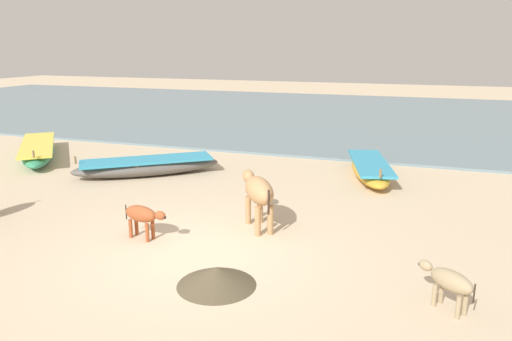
# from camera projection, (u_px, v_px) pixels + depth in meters

# --- Properties ---
(ground) EXTENTS (80.00, 80.00, 0.00)m
(ground) POSITION_uv_depth(u_px,v_px,m) (197.00, 253.00, 8.44)
(ground) COLOR beige
(sea_water) EXTENTS (60.00, 20.00, 0.08)m
(sea_water) POSITION_uv_depth(u_px,v_px,m) (351.00, 116.00, 24.61)
(sea_water) COLOR slate
(sea_water) RESTS_ON ground
(fishing_boat_0) EXTENTS (3.76, 3.23, 0.67)m
(fishing_boat_0) POSITION_uv_depth(u_px,v_px,m) (147.00, 166.00, 13.42)
(fishing_boat_0) COLOR #5B5651
(fishing_boat_0) RESTS_ON ground
(fishing_boat_1) EXTENTS (1.76, 3.62, 0.64)m
(fishing_boat_1) POSITION_uv_depth(u_px,v_px,m) (370.00, 169.00, 13.21)
(fishing_boat_1) COLOR gold
(fishing_boat_1) RESTS_ON ground
(fishing_boat_2) EXTENTS (3.79, 4.19, 0.67)m
(fishing_boat_2) POSITION_uv_depth(u_px,v_px,m) (38.00, 150.00, 15.51)
(fishing_boat_2) COLOR #338C66
(fishing_boat_2) RESTS_ON ground
(calf_near_rust) EXTENTS (0.98, 0.41, 0.64)m
(calf_near_rust) POSITION_uv_depth(u_px,v_px,m) (142.00, 215.00, 8.97)
(calf_near_rust) COLOR #9E4C28
(calf_near_rust) RESTS_ON ground
(calf_far_dun) EXTENTS (0.79, 0.70, 0.59)m
(calf_far_dun) POSITION_uv_depth(u_px,v_px,m) (449.00, 281.00, 6.54)
(calf_far_dun) COLOR tan
(calf_far_dun) RESTS_ON ground
(cow_second_adult_tan) EXTENTS (1.18, 1.45, 1.04)m
(cow_second_adult_tan) POSITION_uv_depth(u_px,v_px,m) (258.00, 192.00, 9.43)
(cow_second_adult_tan) COLOR tan
(cow_second_adult_tan) RESTS_ON ground
(debris_pile_0) EXTENTS (1.27, 1.27, 0.30)m
(debris_pile_0) POSITION_uv_depth(u_px,v_px,m) (217.00, 276.00, 7.28)
(debris_pile_0) COLOR brown
(debris_pile_0) RESTS_ON ground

